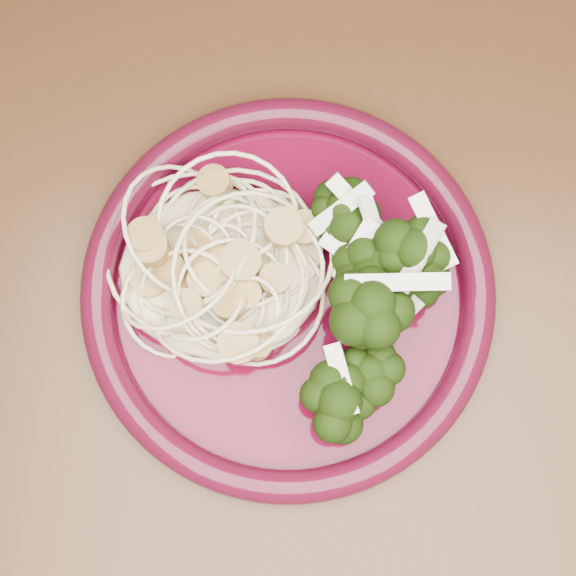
# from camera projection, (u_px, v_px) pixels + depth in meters

# --- Properties ---
(dining_table) EXTENTS (1.20, 0.80, 0.75)m
(dining_table) POSITION_uv_depth(u_px,v_px,m) (350.00, 319.00, 0.66)
(dining_table) COLOR #472814
(dining_table) RESTS_ON ground
(dinner_plate) EXTENTS (0.35, 0.35, 0.02)m
(dinner_plate) POSITION_uv_depth(u_px,v_px,m) (288.00, 291.00, 0.56)
(dinner_plate) COLOR #460418
(dinner_plate) RESTS_ON dining_table
(spaghetti_pile) EXTENTS (0.17, 0.16, 0.03)m
(spaghetti_pile) POSITION_uv_depth(u_px,v_px,m) (220.00, 268.00, 0.55)
(spaghetti_pile) COLOR beige
(spaghetti_pile) RESTS_ON dinner_plate
(scallop_cluster) EXTENTS (0.16, 0.16, 0.04)m
(scallop_cluster) POSITION_uv_depth(u_px,v_px,m) (215.00, 253.00, 0.51)
(scallop_cluster) COLOR #A68246
(scallop_cluster) RESTS_ON spaghetti_pile
(broccoli_pile) EXTENTS (0.14, 0.18, 0.06)m
(broccoli_pile) POSITION_uv_depth(u_px,v_px,m) (374.00, 307.00, 0.53)
(broccoli_pile) COLOR black
(broccoli_pile) RESTS_ON dinner_plate
(onion_garnish) EXTENTS (0.09, 0.12, 0.06)m
(onion_garnish) POSITION_uv_depth(u_px,v_px,m) (380.00, 296.00, 0.50)
(onion_garnish) COLOR beige
(onion_garnish) RESTS_ON broccoli_pile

